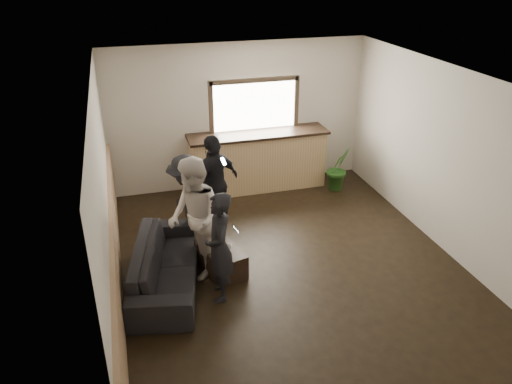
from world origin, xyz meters
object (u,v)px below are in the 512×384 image
object	(u,v)px
person_b	(194,219)
coffee_table	(221,259)
person_d	(215,183)
potted_plant	(338,168)
bar_counter	(258,157)
cup_a	(210,238)
person_c	(187,204)
sofa	(166,264)
cup_b	(228,248)
person_a	(219,248)

from	to	relation	value
person_b	coffee_table	bearing A→B (deg)	79.23
person_d	potted_plant	bearing A→B (deg)	167.53
bar_counter	person_b	distance (m)	3.08
cup_a	person_c	bearing A→B (deg)	115.22
sofa	cup_b	distance (m)	0.91
cup_b	person_d	size ratio (longest dim) A/B	0.06
potted_plant	person_c	size ratio (longest dim) A/B	0.56
sofa	person_b	xyz separation A→B (m)	(0.45, 0.14, 0.58)
cup_a	person_a	xyz separation A→B (m)	(-0.03, -0.83, 0.34)
sofa	potted_plant	bearing A→B (deg)	-46.67
bar_counter	potted_plant	world-z (taller)	bar_counter
cup_b	person_d	bearing A→B (deg)	86.08
person_c	sofa	bearing A→B (deg)	-33.79
sofa	person_d	world-z (taller)	person_d
cup_b	person_a	size ratio (longest dim) A/B	0.06
person_b	bar_counter	bearing A→B (deg)	140.64
person_c	person_d	size ratio (longest dim) A/B	0.94
person_c	person_d	distance (m)	0.74
cup_b	person_b	xyz separation A→B (m)	(-0.45, 0.13, 0.47)
potted_plant	person_a	bearing A→B (deg)	-137.20
potted_plant	person_a	xyz separation A→B (m)	(-2.94, -2.72, 0.34)
sofa	coffee_table	xyz separation A→B (m)	(0.80, 0.12, -0.13)
coffee_table	cup_a	size ratio (longest dim) A/B	6.70
coffee_table	person_a	size ratio (longest dim) A/B	0.55
sofa	person_d	xyz separation A→B (m)	(0.99, 1.36, 0.52)
coffee_table	person_c	world-z (taller)	person_c
person_a	potted_plant	bearing A→B (deg)	141.25
person_a	person_d	bearing A→B (deg)	178.65
bar_counter	coffee_table	world-z (taller)	bar_counter
cup_a	person_b	bearing A→B (deg)	-141.98
sofa	person_d	size ratio (longest dim) A/B	1.30
person_a	person_b	bearing A→B (deg)	-152.17
bar_counter	cup_a	xyz separation A→B (m)	(-1.41, -2.38, -0.21)
bar_counter	sofa	bearing A→B (deg)	-127.81
potted_plant	person_d	xyz separation A→B (m)	(-2.62, -0.87, 0.39)
sofa	cup_a	size ratio (longest dim) A/B	16.95
person_a	person_d	xyz separation A→B (m)	(0.32, 1.85, 0.06)
person_b	person_c	xyz separation A→B (m)	(0.01, 0.71, -0.11)
cup_a	cup_b	size ratio (longest dim) A/B	1.29
cup_b	bar_counter	bearing A→B (deg)	65.88
coffee_table	person_d	size ratio (longest dim) A/B	0.51
cup_b	cup_a	bearing A→B (deg)	121.64
coffee_table	person_d	distance (m)	1.41
bar_counter	person_a	world-z (taller)	bar_counter
person_d	cup_a	bearing A→B (deg)	43.24
person_a	cup_a	bearing A→B (deg)	-173.49
potted_plant	person_d	world-z (taller)	person_d
potted_plant	person_c	xyz separation A→B (m)	(-3.15, -1.38, 0.35)
sofa	person_c	xyz separation A→B (m)	(0.46, 0.85, 0.47)
coffee_table	person_c	distance (m)	1.00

